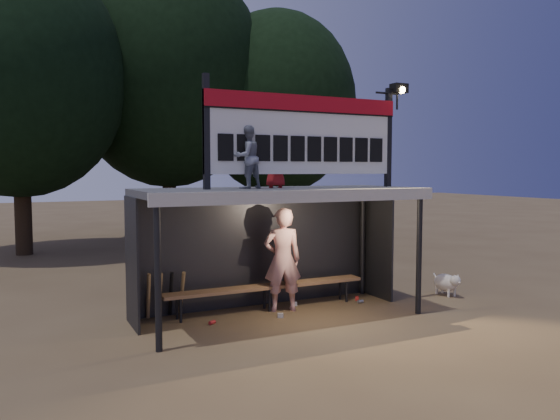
# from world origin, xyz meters

# --- Properties ---
(ground) EXTENTS (80.00, 80.00, 0.00)m
(ground) POSITION_xyz_m (0.00, 0.00, 0.00)
(ground) COLOR brown
(ground) RESTS_ON ground
(player) EXTENTS (0.80, 0.63, 1.94)m
(player) POSITION_xyz_m (0.24, 0.38, 0.97)
(player) COLOR white
(player) RESTS_ON ground
(child_a) EXTENTS (0.62, 0.54, 1.08)m
(child_a) POSITION_xyz_m (-0.63, -0.02, 2.86)
(child_a) COLOR gray
(child_a) RESTS_ON dugout_shelter
(child_b) EXTENTS (0.52, 0.44, 0.91)m
(child_b) POSITION_xyz_m (0.00, 0.18, 2.77)
(child_b) COLOR maroon
(child_b) RESTS_ON dugout_shelter
(dugout_shelter) EXTENTS (5.10, 2.08, 2.32)m
(dugout_shelter) POSITION_xyz_m (0.00, 0.24, 1.85)
(dugout_shelter) COLOR #414143
(dugout_shelter) RESTS_ON ground
(scoreboard_assembly) EXTENTS (4.10, 0.27, 1.99)m
(scoreboard_assembly) POSITION_xyz_m (0.56, -0.01, 3.32)
(scoreboard_assembly) COLOR black
(scoreboard_assembly) RESTS_ON dugout_shelter
(bench) EXTENTS (4.00, 0.35, 0.48)m
(bench) POSITION_xyz_m (0.00, 0.55, 0.43)
(bench) COLOR #916944
(bench) RESTS_ON ground
(tree_left) EXTENTS (6.46, 6.46, 9.27)m
(tree_left) POSITION_xyz_m (-4.00, 10.00, 5.51)
(tree_left) COLOR #302215
(tree_left) RESTS_ON ground
(tree_mid) EXTENTS (7.22, 7.22, 10.36)m
(tree_mid) POSITION_xyz_m (1.00, 11.50, 6.17)
(tree_mid) COLOR #2E2014
(tree_mid) RESTS_ON ground
(tree_right) EXTENTS (6.08, 6.08, 8.72)m
(tree_right) POSITION_xyz_m (5.00, 10.50, 5.19)
(tree_right) COLOR black
(tree_right) RESTS_ON ground
(dog) EXTENTS (0.36, 0.81, 0.49)m
(dog) POSITION_xyz_m (3.90, -0.03, 0.28)
(dog) COLOR beige
(dog) RESTS_ON ground
(bats) EXTENTS (0.67, 0.35, 0.84)m
(bats) POSITION_xyz_m (-1.87, 0.82, 0.43)
(bats) COLOR olive
(bats) RESTS_ON ground
(litter) EXTENTS (3.34, 0.75, 0.08)m
(litter) POSITION_xyz_m (0.65, 0.26, 0.04)
(litter) COLOR #AB221D
(litter) RESTS_ON ground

